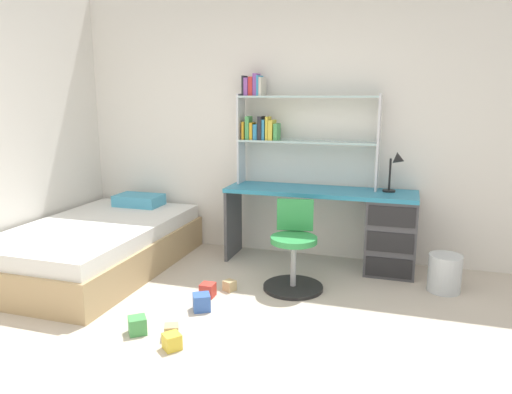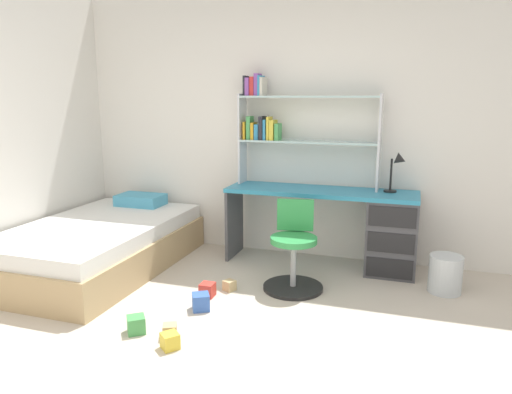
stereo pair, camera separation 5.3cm
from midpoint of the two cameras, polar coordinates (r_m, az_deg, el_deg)
ground_plane at (r=3.11m, az=-5.80°, el=-20.29°), size 5.75×5.81×0.02m
room_shell at (r=4.29m, az=-14.47°, el=7.91°), size 5.75×5.81×2.74m
desk at (r=4.69m, az=13.82°, el=-3.48°), size 1.83×0.51×0.76m
bookshelf_hutch at (r=4.81m, az=4.09°, el=8.96°), size 1.40×0.22×1.11m
desk_lamp at (r=4.62m, az=16.88°, el=3.54°), size 0.20×0.17×0.38m
swivel_chair at (r=4.18m, az=4.87°, el=-6.95°), size 0.52×0.52×0.76m
bed_platform at (r=4.89m, az=-17.93°, el=-5.48°), size 1.28×2.09×0.58m
waste_bin at (r=4.44m, az=21.95°, el=-8.51°), size 0.28×0.28×0.32m
toy_block_blue_0 at (r=3.86m, az=-6.20°, el=-12.31°), size 0.18×0.18×0.13m
toy_block_natural_1 at (r=3.50m, az=-9.78°, el=-15.44°), size 0.13×0.13×0.09m
toy_block_green_2 at (r=3.60m, az=-13.66°, el=-14.55°), size 0.17×0.17×0.12m
toy_block_red_3 at (r=4.09m, az=-5.43°, el=-10.95°), size 0.12×0.12×0.11m
toy_block_yellow_4 at (r=3.36m, az=-9.74°, el=-16.54°), size 0.15×0.15×0.11m
toy_block_natural_5 at (r=4.20m, az=-2.82°, el=-10.47°), size 0.12×0.12×0.09m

